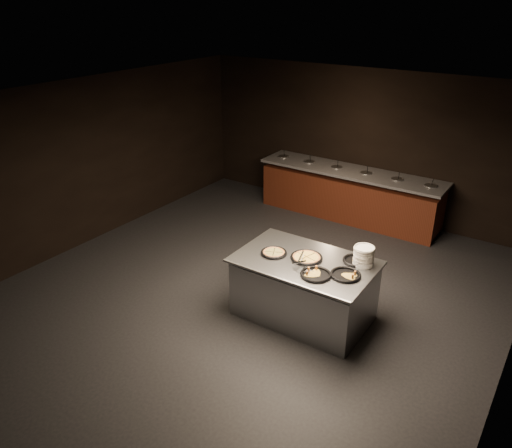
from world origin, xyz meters
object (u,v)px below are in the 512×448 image
object	(u,v)px
pan_veggie_whole	(274,253)
serving_counter	(304,289)
plate_stack	(364,256)
pan_cheese_whole	(307,257)

from	to	relation	value
pan_veggie_whole	serving_counter	bearing A→B (deg)	11.41
plate_stack	pan_cheese_whole	size ratio (longest dim) A/B	0.62
plate_stack	pan_veggie_whole	distance (m)	1.22
plate_stack	pan_cheese_whole	xyz separation A→B (m)	(-0.70, -0.27, -0.11)
plate_stack	pan_veggie_whole	xyz separation A→B (m)	(-1.14, -0.40, -0.11)
pan_cheese_whole	serving_counter	bearing A→B (deg)	-78.58
plate_stack	pan_veggie_whole	size ratio (longest dim) A/B	0.74
serving_counter	pan_cheese_whole	xyz separation A→B (m)	(-0.01, 0.04, 0.49)
plate_stack	pan_veggie_whole	world-z (taller)	plate_stack
serving_counter	plate_stack	size ratio (longest dim) A/B	6.95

